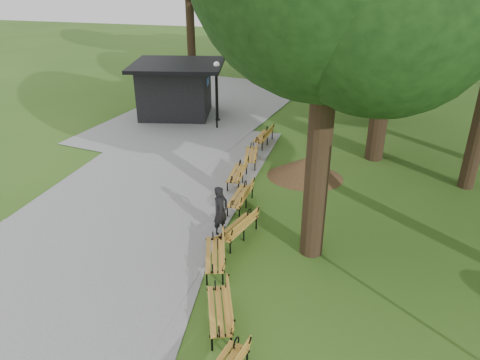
% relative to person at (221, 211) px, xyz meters
% --- Properties ---
extents(ground, '(100.00, 100.00, 0.00)m').
position_rel_person_xyz_m(ground, '(0.18, -1.04, -0.84)').
color(ground, '#2F5819').
rests_on(ground, ground).
extents(path, '(12.00, 38.00, 0.06)m').
position_rel_person_xyz_m(path, '(-3.82, 1.96, -0.81)').
color(path, gray).
rests_on(path, ground).
extents(person, '(0.61, 0.72, 1.69)m').
position_rel_person_xyz_m(person, '(0.00, 0.00, 0.00)').
color(person, black).
rests_on(person, ground).
extents(kiosk, '(5.62, 5.11, 3.07)m').
position_rel_person_xyz_m(kiosk, '(-5.98, 11.49, 0.69)').
color(kiosk, black).
rests_on(kiosk, ground).
extents(lamp_post, '(0.32, 0.32, 3.29)m').
position_rel_person_xyz_m(lamp_post, '(-3.39, 11.13, 1.51)').
color(lamp_post, black).
rests_on(lamp_post, ground).
extents(dirt_mound, '(2.64, 2.64, 0.86)m').
position_rel_person_xyz_m(dirt_mound, '(2.18, 4.98, -0.42)').
color(dirt_mound, '#47301C').
rests_on(dirt_mound, ground).
extents(bench_1, '(1.25, 2.00, 0.88)m').
position_rel_person_xyz_m(bench_1, '(1.11, -4.01, -0.40)').
color(bench_1, '#C2862C').
rests_on(bench_1, ground).
extents(bench_2, '(1.16, 2.00, 0.88)m').
position_rel_person_xyz_m(bench_2, '(0.33, -1.80, -0.40)').
color(bench_2, '#C2862C').
rests_on(bench_2, ground).
extents(bench_3, '(1.16, 2.00, 0.88)m').
position_rel_person_xyz_m(bench_3, '(0.62, -0.19, -0.40)').
color(bench_3, '#C2862C').
rests_on(bench_3, ground).
extents(bench_4, '(0.74, 1.93, 0.88)m').
position_rel_person_xyz_m(bench_4, '(0.19, 1.85, -0.40)').
color(bench_4, '#C2862C').
rests_on(bench_4, ground).
extents(bench_5, '(0.72, 1.92, 0.88)m').
position_rel_person_xyz_m(bench_5, '(-0.39, 3.75, -0.40)').
color(bench_5, '#C2862C').
rests_on(bench_5, ground).
extents(bench_6, '(0.93, 1.98, 0.88)m').
position_rel_person_xyz_m(bench_6, '(-0.29, 5.79, -0.40)').
color(bench_6, '#C2862C').
rests_on(bench_6, ground).
extents(bench_7, '(0.85, 1.96, 0.88)m').
position_rel_person_xyz_m(bench_7, '(-0.22, 8.15, -0.40)').
color(bench_7, '#C2862C').
rests_on(bench_7, ground).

